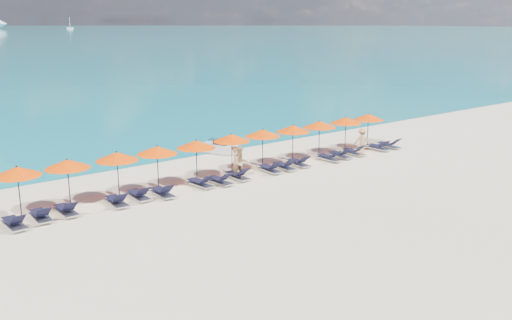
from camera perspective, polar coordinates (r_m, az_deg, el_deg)
ground at (r=28.06m, az=3.85°, el=-3.52°), size 1400.00×1400.00×0.00m
sailboat_far at (r=630.01m, az=-18.10°, el=12.45°), size 6.44×2.15×11.80m
jetski at (r=36.84m, az=-3.70°, el=1.25°), size 1.73×2.59×0.86m
beachgoer_a at (r=31.13m, az=-2.01°, el=-0.15°), size 0.73×0.71×1.69m
beachgoer_b at (r=30.55m, az=-1.54°, el=-0.30°), size 0.96×0.68×1.80m
beachgoer_c at (r=37.38m, az=10.56°, el=1.94°), size 1.14×0.99×1.63m
umbrella_0 at (r=26.56m, az=-22.78°, el=-1.06°), size 2.10×2.10×2.28m
umbrella_1 at (r=27.14m, az=-18.36°, el=-0.38°), size 2.10×2.10×2.28m
umbrella_2 at (r=28.00m, az=-13.73°, el=0.35°), size 2.10×2.10×2.28m
umbrella_3 at (r=28.95m, az=-9.87°, el=0.98°), size 2.10×2.10×2.28m
umbrella_4 at (r=30.05m, az=-6.00°, el=1.58°), size 2.10×2.10×2.28m
umbrella_5 at (r=31.58m, az=-2.44°, el=2.24°), size 2.10×2.10×2.28m
umbrella_6 at (r=32.91m, az=0.67°, el=2.72°), size 2.10×2.10×2.28m
umbrella_7 at (r=34.34m, az=3.73°, el=3.15°), size 2.10×2.10×2.28m
umbrella_8 at (r=35.91m, az=6.38°, el=3.57°), size 2.10×2.10×2.28m
umbrella_9 at (r=37.62m, az=8.98°, el=3.95°), size 2.10×2.10×2.28m
umbrella_10 at (r=39.21m, az=11.18°, el=4.25°), size 2.10×2.10×2.28m
lounger_0 at (r=25.59m, az=-23.03°, el=-5.80°), size 0.64×1.71×0.66m
lounger_1 at (r=26.13m, az=-20.72°, el=-5.18°), size 0.73×1.74×0.66m
lounger_2 at (r=26.50m, az=-18.45°, el=-4.74°), size 0.63×1.70×0.66m
lounger_3 at (r=27.13m, az=-13.76°, el=-3.99°), size 0.78×1.75×0.66m
lounger_4 at (r=27.83m, az=-11.65°, el=-3.42°), size 0.71×1.73×0.66m
lounger_5 at (r=28.04m, az=-9.32°, el=-3.18°), size 0.70×1.73×0.66m
lounger_6 at (r=29.41m, az=-5.56°, el=-2.26°), size 0.75×1.74×0.66m
lounger_7 at (r=29.78m, az=-3.67°, el=-2.02°), size 0.74×1.74×0.66m
lounger_8 at (r=30.66m, az=-1.89°, el=-1.54°), size 0.64×1.71×0.66m
lounger_9 at (r=32.05m, az=1.41°, el=-0.86°), size 0.76×1.74×0.66m
lounger_10 at (r=32.68m, az=2.88°, el=-0.58°), size 0.79×1.76×0.66m
lounger_11 at (r=33.49m, az=4.26°, el=-0.25°), size 0.77×1.75×0.66m
lounger_12 at (r=34.95m, az=7.32°, el=0.27°), size 0.70×1.73×0.66m
lounger_13 at (r=35.79m, az=8.42°, el=0.55°), size 0.73×1.74×0.66m
lounger_14 at (r=36.68m, az=9.72°, el=0.83°), size 0.65×1.71×0.66m
lounger_15 at (r=38.38m, az=12.12°, el=1.29°), size 0.65×1.71×0.66m
lounger_16 at (r=39.19m, az=13.17°, el=1.49°), size 0.68×1.72×0.66m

